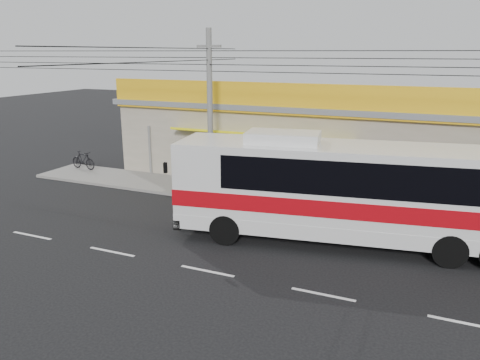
% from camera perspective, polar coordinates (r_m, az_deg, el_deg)
% --- Properties ---
extents(ground, '(120.00, 120.00, 0.00)m').
position_cam_1_polar(ground, '(18.29, -0.36, -7.86)').
color(ground, black).
rests_on(ground, ground).
extents(sidewalk, '(30.00, 3.20, 0.15)m').
position_cam_1_polar(sidewalk, '(23.54, 5.54, -2.36)').
color(sidewalk, slate).
rests_on(sidewalk, ground).
extents(lane_markings, '(50.00, 0.12, 0.01)m').
position_cam_1_polar(lane_markings, '(16.25, -3.99, -11.03)').
color(lane_markings, silver).
rests_on(lane_markings, ground).
extents(storefront_building, '(22.60, 9.20, 5.70)m').
position_cam_1_polar(storefront_building, '(28.19, 9.16, 5.14)').
color(storefront_building, gray).
rests_on(storefront_building, ground).
extents(coach_bus, '(14.12, 5.08, 4.27)m').
position_cam_1_polar(coach_bus, '(18.18, 14.80, -0.89)').
color(coach_bus, silver).
rests_on(coach_bus, ground).
extents(motorbike_red, '(2.07, 1.28, 1.03)m').
position_cam_1_polar(motorbike_red, '(25.38, -0.96, 0.41)').
color(motorbike_red, maroon).
rests_on(motorbike_red, sidewalk).
extents(motorbike_dark, '(1.94, 0.73, 1.14)m').
position_cam_1_polar(motorbike_dark, '(30.61, -18.58, 2.31)').
color(motorbike_dark, black).
rests_on(motorbike_dark, sidewalk).
extents(utility_pole, '(34.00, 14.00, 8.29)m').
position_cam_1_polar(utility_pole, '(22.75, -3.79, 14.39)').
color(utility_pole, '#5D5D5B').
rests_on(utility_pole, ground).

